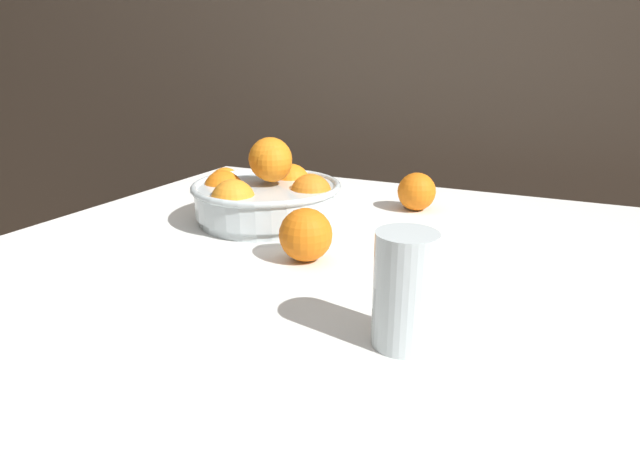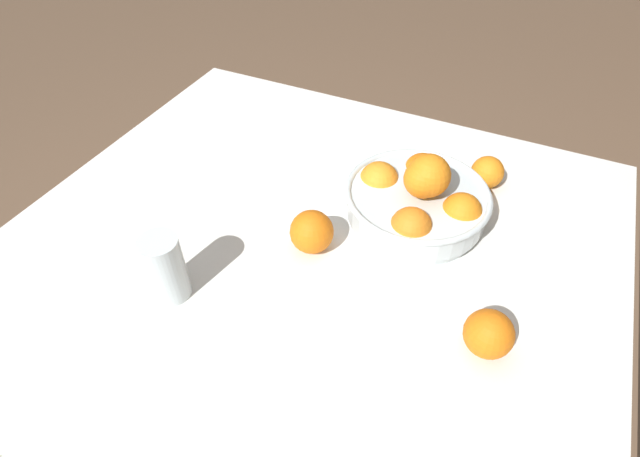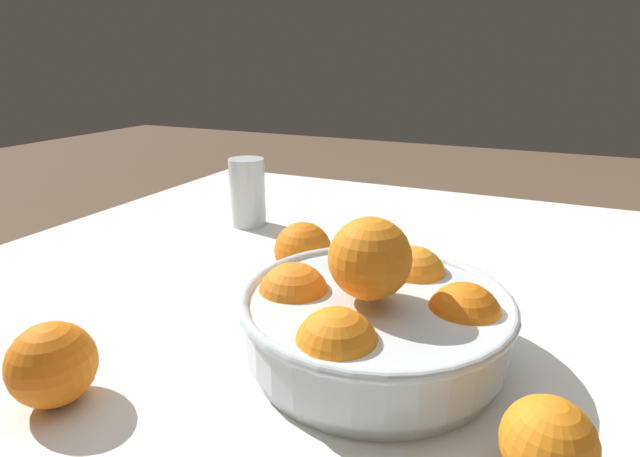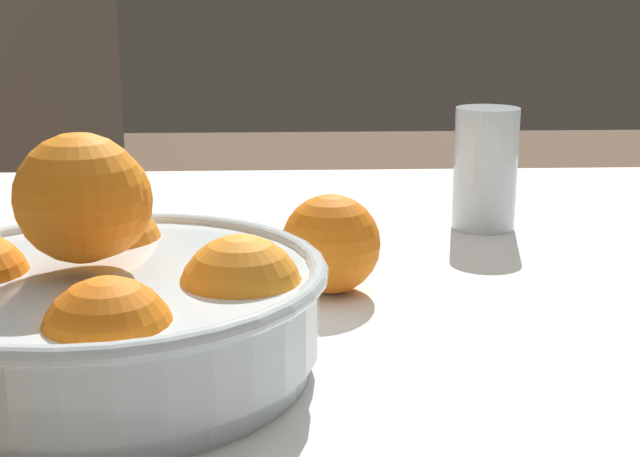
{
  "view_description": "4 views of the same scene",
  "coord_description": "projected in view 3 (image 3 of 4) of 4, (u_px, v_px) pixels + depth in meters",
  "views": [
    {
      "loc": [
        0.32,
        -0.62,
        1.06
      ],
      "look_at": [
        0.03,
        0.01,
        0.83
      ],
      "focal_mm": 28.0,
      "sensor_mm": 36.0,
      "label": 1
    },
    {
      "loc": [
        0.58,
        0.3,
        1.45
      ],
      "look_at": [
        0.01,
        0.03,
        0.84
      ],
      "focal_mm": 28.0,
      "sensor_mm": 36.0,
      "label": 2
    },
    {
      "loc": [
        -0.29,
        0.6,
        1.07
      ],
      "look_at": [
        -0.0,
        -0.02,
        0.84
      ],
      "focal_mm": 28.0,
      "sensor_mm": 36.0,
      "label": 3
    },
    {
      "loc": [
        -0.68,
        0.05,
        1.01
      ],
      "look_at": [
        0.03,
        0.02,
        0.83
      ],
      "focal_mm": 50.0,
      "sensor_mm": 36.0,
      "label": 4
    }
  ],
  "objects": [
    {
      "name": "dining_table",
      "position": [
        311.0,
        325.0,
        0.75
      ],
      "size": [
        1.05,
        1.12,
        0.78
      ],
      "color": "white",
      "rests_on": "ground_plane"
    },
    {
      "name": "juice_glass",
      "position": [
        248.0,
        194.0,
        0.92
      ],
      "size": [
        0.06,
        0.06,
        0.12
      ],
      "color": "#F4A314",
      "rests_on": "dining_table"
    },
    {
      "name": "orange_loose_aside",
      "position": [
        303.0,
        250.0,
        0.7
      ],
      "size": [
        0.08,
        0.08,
        0.08
      ],
      "primitive_type": "sphere",
      "color": "orange",
      "rests_on": "dining_table"
    },
    {
      "name": "fruit_bowl",
      "position": [
        374.0,
        312.0,
        0.51
      ],
      "size": [
        0.28,
        0.28,
        0.16
      ],
      "color": "silver",
      "rests_on": "dining_table"
    },
    {
      "name": "orange_loose_near_bowl",
      "position": [
        52.0,
        364.0,
        0.44
      ],
      "size": [
        0.08,
        0.08,
        0.08
      ],
      "primitive_type": "sphere",
      "color": "orange",
      "rests_on": "dining_table"
    },
    {
      "name": "orange_loose_front",
      "position": [
        548.0,
        443.0,
        0.36
      ],
      "size": [
        0.07,
        0.07,
        0.07
      ],
      "primitive_type": "sphere",
      "color": "orange",
      "rests_on": "dining_table"
    }
  ]
}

